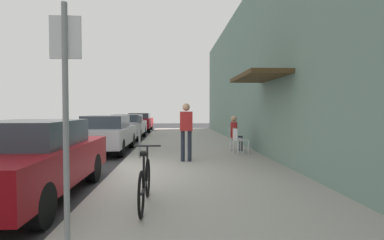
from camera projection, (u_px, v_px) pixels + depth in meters
name	position (u px, v px, depth m)	size (l,w,h in m)	color
ground_plane	(110.00, 178.00, 7.25)	(60.00, 60.00, 0.00)	#2D2D30
sidewalk_slab	(198.00, 161.00, 9.38)	(4.50, 32.00, 0.12)	#9E9B93
building_facade	(275.00, 59.00, 9.42)	(1.40, 32.00, 6.40)	gray
parked_car_0	(29.00, 159.00, 5.49)	(1.80, 4.40, 1.43)	maroon
parked_car_1	(106.00, 133.00, 11.79)	(1.80, 4.40, 1.40)	#B7B7BC
parked_car_2	(127.00, 126.00, 17.25)	(1.80, 4.40, 1.37)	#B7B7BC
parked_car_3	(140.00, 122.00, 23.50)	(1.80, 4.40, 1.39)	maroon
parking_meter	(140.00, 134.00, 9.50)	(0.12, 0.10, 1.32)	slate
street_sign	(66.00, 109.00, 3.13)	(0.32, 0.06, 2.60)	gray
bicycle_0	(145.00, 183.00, 4.77)	(0.46, 1.71, 0.90)	black
cafe_chair_0	(239.00, 139.00, 10.51)	(0.50, 0.50, 0.87)	silver
cafe_chair_1	(234.00, 137.00, 11.38)	(0.55, 0.55, 0.87)	silver
seated_patron_1	(236.00, 132.00, 11.36)	(0.50, 0.45, 1.29)	#232838
pedestrian_standing	(186.00, 127.00, 8.91)	(0.36, 0.22, 1.70)	#232838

